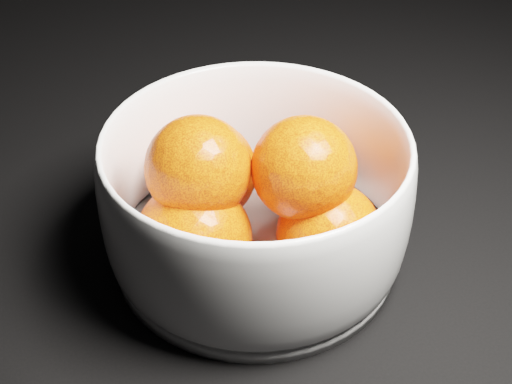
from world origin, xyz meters
name	(u,v)px	position (x,y,z in m)	size (l,w,h in m)	color
bowl	(256,198)	(-0.17, 0.25, 0.06)	(0.24, 0.24, 0.12)	white
orange_pile	(252,191)	(-0.17, 0.25, 0.07)	(0.19, 0.19, 0.13)	#FF460B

